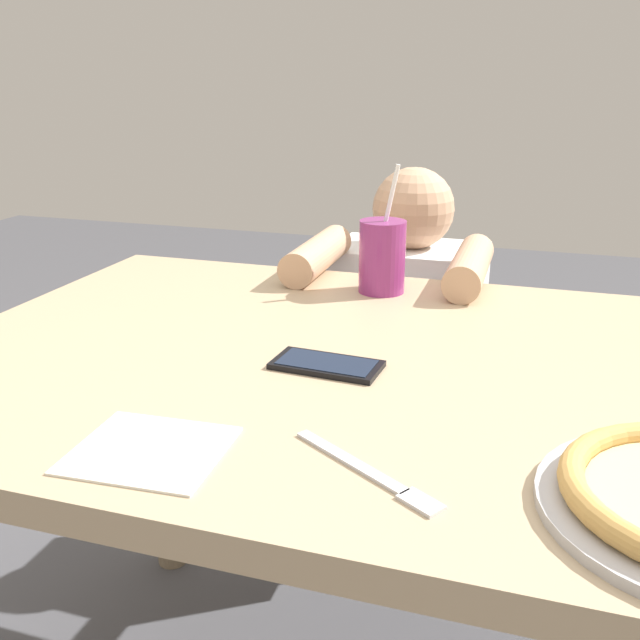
# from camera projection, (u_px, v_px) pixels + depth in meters

# --- Properties ---
(dining_table) EXTENTS (1.27, 0.88, 0.75)m
(dining_table) POSITION_uv_depth(u_px,v_px,m) (359.00, 425.00, 1.06)
(dining_table) COLOR tan
(dining_table) RESTS_ON ground
(drink_cup_colored) EXTENTS (0.09, 0.09, 0.24)m
(drink_cup_colored) POSITION_uv_depth(u_px,v_px,m) (382.00, 256.00, 1.31)
(drink_cup_colored) COLOR #8C2D72
(drink_cup_colored) RESTS_ON dining_table
(paper_napkin) EXTENTS (0.17, 0.15, 0.00)m
(paper_napkin) POSITION_uv_depth(u_px,v_px,m) (150.00, 450.00, 0.77)
(paper_napkin) COLOR white
(paper_napkin) RESTS_ON dining_table
(fork) EXTENTS (0.18, 0.12, 0.00)m
(fork) POSITION_uv_depth(u_px,v_px,m) (371.00, 473.00, 0.72)
(fork) COLOR silver
(fork) RESTS_ON dining_table
(cell_phone) EXTENTS (0.16, 0.08, 0.01)m
(cell_phone) POSITION_uv_depth(u_px,v_px,m) (327.00, 365.00, 0.98)
(cell_phone) COLOR black
(cell_phone) RESTS_ON dining_table
(diner_seated) EXTENTS (0.38, 0.51, 0.94)m
(diner_seated) POSITION_uv_depth(u_px,v_px,m) (405.00, 376.00, 1.72)
(diner_seated) COLOR #333847
(diner_seated) RESTS_ON ground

